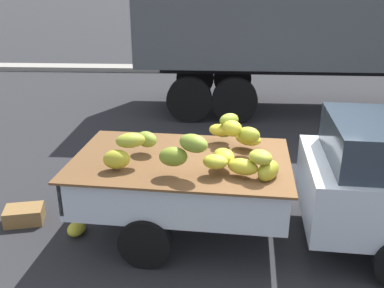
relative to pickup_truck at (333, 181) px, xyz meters
The scene contains 6 objects.
ground 1.04m from the pickup_truck, 152.06° to the left, with size 220.00×220.00×0.00m, color #28282B.
curb_strip 10.92m from the pickup_truck, 92.48° to the left, with size 80.00×0.80×0.16m, color gray.
pickup_truck is the anchor object (origin of this frame).
semi_trailer 6.80m from the pickup_truck, 67.47° to the left, with size 12.04×2.77×3.95m.
fallen_banana_bunch_near_tailgate 3.45m from the pickup_truck, behind, with size 0.32×0.23×0.18m, color gold.
produce_crate 4.27m from the pickup_truck, behind, with size 0.52×0.36×0.23m, color olive.
Camera 1 is at (-1.06, -5.17, 3.28)m, focal length 40.01 mm.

